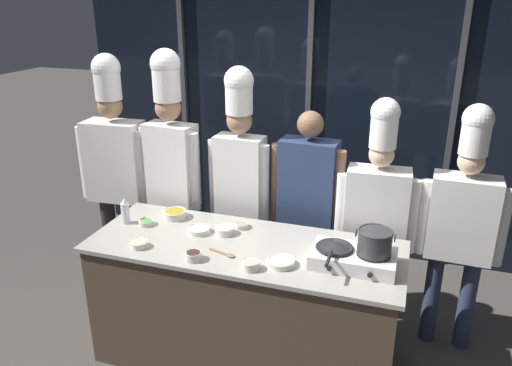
{
  "coord_description": "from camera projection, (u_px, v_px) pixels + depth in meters",
  "views": [
    {
      "loc": [
        1.0,
        -2.79,
        2.5
      ],
      "look_at": [
        0.0,
        0.25,
        1.28
      ],
      "focal_mm": 35.0,
      "sensor_mm": 36.0,
      "label": 1
    }
  ],
  "objects": [
    {
      "name": "prep_bowl_garlic",
      "position": [
        225.0,
        230.0,
        3.47
      ],
      "size": [
        0.13,
        0.13,
        0.05
      ],
      "color": "silver",
      "rests_on": "demo_counter"
    },
    {
      "name": "ground_plane",
      "position": [
        245.0,
        357.0,
        3.66
      ],
      "size": [
        24.0,
        24.0,
        0.0
      ],
      "primitive_type": "plane",
      "color": "#47423D"
    },
    {
      "name": "prep_bowl_scallions",
      "position": [
        146.0,
        222.0,
        3.61
      ],
      "size": [
        0.11,
        0.11,
        0.04
      ],
      "color": "silver",
      "rests_on": "demo_counter"
    },
    {
      "name": "frying_pan",
      "position": [
        335.0,
        245.0,
        3.07
      ],
      "size": [
        0.24,
        0.41,
        0.04
      ],
      "color": "#232326",
      "rests_on": "portable_stove"
    },
    {
      "name": "chef_line",
      "position": [
        240.0,
        170.0,
        3.88
      ],
      "size": [
        0.5,
        0.22,
        2.01
      ],
      "rotation": [
        0.0,
        0.0,
        3.1
      ],
      "color": "#232326",
      "rests_on": "ground_plane"
    },
    {
      "name": "prep_bowl_soy_glaze",
      "position": [
        194.0,
        255.0,
        3.13
      ],
      "size": [
        0.11,
        0.11,
        0.06
      ],
      "color": "silver",
      "rests_on": "demo_counter"
    },
    {
      "name": "chef_sous",
      "position": [
        171.0,
        158.0,
        4.0
      ],
      "size": [
        0.53,
        0.25,
        2.12
      ],
      "rotation": [
        0.0,
        0.0,
        3.04
      ],
      "color": "#4C4C51",
      "rests_on": "ground_plane"
    },
    {
      "name": "squeeze_bottle_clear",
      "position": [
        125.0,
        211.0,
        3.61
      ],
      "size": [
        0.06,
        0.06,
        0.2
      ],
      "color": "white",
      "rests_on": "demo_counter"
    },
    {
      "name": "chef_apprentice",
      "position": [
        462.0,
        219.0,
        3.46
      ],
      "size": [
        0.59,
        0.25,
        1.84
      ],
      "rotation": [
        0.0,
        0.0,
        3.1
      ],
      "color": "#2D3856",
      "rests_on": "ground_plane"
    },
    {
      "name": "serving_spoon_slotted",
      "position": [
        227.0,
        254.0,
        3.19
      ],
      "size": [
        0.2,
        0.08,
        0.02
      ],
      "color": "olive",
      "rests_on": "demo_counter"
    },
    {
      "name": "prep_bowl_shrimp",
      "position": [
        251.0,
        265.0,
        3.03
      ],
      "size": [
        0.11,
        0.11,
        0.05
      ],
      "color": "silver",
      "rests_on": "demo_counter"
    },
    {
      "name": "chef_pastry",
      "position": [
        376.0,
        209.0,
        3.61
      ],
      "size": [
        0.58,
        0.25,
        1.85
      ],
      "rotation": [
        0.0,
        0.0,
        3.19
      ],
      "color": "#232326",
      "rests_on": "ground_plane"
    },
    {
      "name": "prep_bowl_bean_sprouts",
      "position": [
        281.0,
        262.0,
        3.07
      ],
      "size": [
        0.17,
        0.17,
        0.04
      ],
      "color": "silver",
      "rests_on": "demo_counter"
    },
    {
      "name": "prep_bowl_ginger",
      "position": [
        139.0,
        244.0,
        3.29
      ],
      "size": [
        0.12,
        0.12,
        0.04
      ],
      "color": "silver",
      "rests_on": "demo_counter"
    },
    {
      "name": "demo_counter",
      "position": [
        245.0,
        303.0,
        3.5
      ],
      "size": [
        2.11,
        0.8,
        0.93
      ],
      "color": "#4C3D2D",
      "rests_on": "ground_plane"
    },
    {
      "name": "prep_bowl_mushrooms",
      "position": [
        242.0,
        225.0,
        3.57
      ],
      "size": [
        0.1,
        0.1,
        0.03
      ],
      "color": "silver",
      "rests_on": "demo_counter"
    },
    {
      "name": "person_guest",
      "position": [
        307.0,
        197.0,
        3.82
      ],
      "size": [
        0.57,
        0.25,
        1.71
      ],
      "rotation": [
        0.0,
        0.0,
        3.08
      ],
      "color": "#2D3856",
      "rests_on": "ground_plane"
    },
    {
      "name": "portable_stove",
      "position": [
        353.0,
        258.0,
        3.07
      ],
      "size": [
        0.52,
        0.33,
        0.1
      ],
      "color": "silver",
      "rests_on": "demo_counter"
    },
    {
      "name": "window_wall_back",
      "position": [
        309.0,
        119.0,
        4.87
      ],
      "size": [
        4.63,
        0.09,
        2.7
      ],
      "color": "black",
      "rests_on": "ground_plane"
    },
    {
      "name": "chef_head",
      "position": [
        116.0,
        161.0,
        4.18
      ],
      "size": [
        0.63,
        0.28,
        2.07
      ],
      "rotation": [
        0.0,
        0.0,
        3.21
      ],
      "color": "#232326",
      "rests_on": "ground_plane"
    },
    {
      "name": "stock_pot",
      "position": [
        375.0,
        241.0,
        2.98
      ],
      "size": [
        0.23,
        0.21,
        0.15
      ],
      "color": "#333335",
      "rests_on": "portable_stove"
    },
    {
      "name": "prep_bowl_noodles",
      "position": [
        199.0,
        230.0,
        3.49
      ],
      "size": [
        0.16,
        0.16,
        0.04
      ],
      "color": "silver",
      "rests_on": "demo_counter"
    },
    {
      "name": "prep_bowl_carrots",
      "position": [
        175.0,
        214.0,
        3.72
      ],
      "size": [
        0.17,
        0.17,
        0.06
      ],
      "color": "silver",
      "rests_on": "demo_counter"
    }
  ]
}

